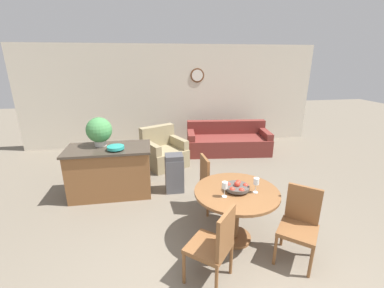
% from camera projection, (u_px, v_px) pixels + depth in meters
% --- Properties ---
extents(wall_back, '(8.00, 0.09, 2.70)m').
position_uv_depth(wall_back, '(173.00, 96.00, 7.03)').
color(wall_back, beige).
rests_on(wall_back, ground_plane).
extents(dining_table, '(1.09, 1.09, 0.73)m').
position_uv_depth(dining_table, '(236.00, 202.00, 3.33)').
color(dining_table, brown).
rests_on(dining_table, ground_plane).
extents(dining_chair_near_left, '(0.59, 0.59, 0.91)m').
position_uv_depth(dining_chair_near_left, '(215.00, 243.00, 2.68)').
color(dining_chair_near_left, brown).
rests_on(dining_chair_near_left, ground_plane).
extents(dining_chair_near_right, '(0.59, 0.59, 0.91)m').
position_uv_depth(dining_chair_near_right, '(300.00, 222.00, 3.03)').
color(dining_chair_near_right, brown).
rests_on(dining_chair_near_right, ground_plane).
extents(dining_chair_far_side, '(0.45, 0.45, 0.91)m').
position_uv_depth(dining_chair_far_side, '(211.00, 181.00, 4.04)').
color(dining_chair_far_side, brown).
rests_on(dining_chair_far_side, ground_plane).
extents(fruit_bowl, '(0.31, 0.31, 0.13)m').
position_uv_depth(fruit_bowl, '(237.00, 187.00, 3.26)').
color(fruit_bowl, '#4C4742').
rests_on(fruit_bowl, dining_table).
extents(wine_glass_left, '(0.07, 0.07, 0.20)m').
position_uv_depth(wine_glass_left, '(225.00, 186.00, 3.09)').
color(wine_glass_left, silver).
rests_on(wine_glass_left, dining_table).
extents(wine_glass_right, '(0.07, 0.07, 0.20)m').
position_uv_depth(wine_glass_right, '(256.00, 182.00, 3.19)').
color(wine_glass_right, silver).
rests_on(wine_glass_right, dining_table).
extents(kitchen_island, '(1.43, 0.74, 0.88)m').
position_uv_depth(kitchen_island, '(111.00, 171.00, 4.54)').
color(kitchen_island, brown).
rests_on(kitchen_island, ground_plane).
extents(teal_bowl, '(0.28, 0.28, 0.07)m').
position_uv_depth(teal_bowl, '(116.00, 148.00, 4.26)').
color(teal_bowl, teal).
rests_on(teal_bowl, kitchen_island).
extents(potted_plant, '(0.44, 0.44, 0.50)m').
position_uv_depth(potted_plant, '(99.00, 131.00, 4.41)').
color(potted_plant, beige).
rests_on(potted_plant, kitchen_island).
extents(trash_bin, '(0.33, 0.28, 0.71)m').
position_uv_depth(trash_bin, '(174.00, 173.00, 4.66)').
color(trash_bin, '#56565B').
rests_on(trash_bin, ground_plane).
extents(couch, '(2.17, 1.12, 0.77)m').
position_uv_depth(couch, '(228.00, 142.00, 6.68)').
color(couch, maroon).
rests_on(couch, ground_plane).
extents(armchair, '(1.10, 1.11, 0.86)m').
position_uv_depth(armchair, '(164.00, 153.00, 5.85)').
color(armchair, '#998966').
rests_on(armchair, ground_plane).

